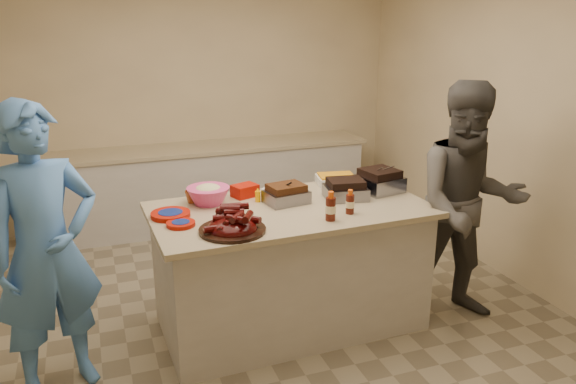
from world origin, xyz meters
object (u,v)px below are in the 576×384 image
object	(u,v)px
guest_blue	(65,384)
guest_gray	(456,313)
island	(290,322)
roasting_pan	(379,191)
coleslaw_bowl	(209,204)
rib_platter	(232,232)
plastic_cup	(192,203)
bbq_bottle_b	(350,213)
mustard_bottle	(258,202)
bbq_bottle_a	(330,220)

from	to	relation	value
guest_blue	guest_gray	distance (m)	2.92
island	roasting_pan	size ratio (longest dim) A/B	6.60
island	coleslaw_bowl	world-z (taller)	coleslaw_bowl
rib_platter	guest_blue	size ratio (longest dim) A/B	0.24
plastic_cup	guest_blue	size ratio (longest dim) A/B	0.06
rib_platter	guest_gray	distance (m)	2.04
island	roasting_pan	bearing A→B (deg)	7.39
island	rib_platter	xyz separation A→B (m)	(-0.51, -0.32, 0.94)
bbq_bottle_b	guest_gray	xyz separation A→B (m)	(0.95, -0.05, -0.94)
roasting_pan	mustard_bottle	distance (m)	0.98
rib_platter	guest_gray	xyz separation A→B (m)	(1.80, 0.00, -0.94)
island	coleslaw_bowl	size ratio (longest dim) A/B	6.32
rib_platter	coleslaw_bowl	distance (m)	0.59
roasting_pan	coleslaw_bowl	world-z (taller)	coleslaw_bowl
coleslaw_bowl	plastic_cup	distance (m)	0.13
island	bbq_bottle_b	distance (m)	1.04
rib_platter	plastic_cup	world-z (taller)	rib_platter
mustard_bottle	guest_blue	distance (m)	1.77
bbq_bottle_a	guest_blue	bearing A→B (deg)	175.89
coleslaw_bowl	bbq_bottle_b	bearing A→B (deg)	-31.45
roasting_pan	guest_blue	xyz separation A→B (m)	(-2.42, -0.34, -0.94)
coleslaw_bowl	guest_blue	size ratio (longest dim) A/B	0.17
bbq_bottle_a	guest_gray	world-z (taller)	bbq_bottle_a
mustard_bottle	guest_blue	xyz separation A→B (m)	(-1.44, -0.41, -0.94)
rib_platter	guest_blue	xyz separation A→B (m)	(-1.11, 0.10, -0.94)
bbq_bottle_a	guest_gray	distance (m)	1.47
rib_platter	bbq_bottle_b	bearing A→B (deg)	3.59
mustard_bottle	plastic_cup	distance (m)	0.48
roasting_pan	bbq_bottle_a	distance (m)	0.79
bbq_bottle_b	plastic_cup	size ratio (longest dim) A/B	1.70
roasting_pan	guest_blue	bearing A→B (deg)	176.88
bbq_bottle_a	mustard_bottle	xyz separation A→B (m)	(-0.35, 0.54, 0.00)
guest_blue	rib_platter	bearing A→B (deg)	-27.22
bbq_bottle_a	mustard_bottle	world-z (taller)	bbq_bottle_a
coleslaw_bowl	guest_blue	world-z (taller)	coleslaw_bowl
bbq_bottle_a	mustard_bottle	size ratio (longest dim) A/B	1.86
guest_gray	island	bearing A→B (deg)	-175.92
guest_blue	guest_gray	bearing A→B (deg)	-23.88
rib_platter	guest_gray	size ratio (longest dim) A/B	0.24
bbq_bottle_a	guest_gray	size ratio (longest dim) A/B	0.11
guest_gray	rib_platter	bearing A→B (deg)	-162.02
mustard_bottle	bbq_bottle_a	bearing A→B (deg)	-57.36
coleslaw_bowl	bbq_bottle_a	world-z (taller)	coleslaw_bowl
coleslaw_bowl	bbq_bottle_a	size ratio (longest dim) A/B	1.55
guest_gray	bbq_bottle_a	bearing A→B (deg)	-160.83
bbq_bottle_a	mustard_bottle	bearing A→B (deg)	122.64
coleslaw_bowl	guest_gray	world-z (taller)	coleslaw_bowl
guest_gray	bbq_bottle_b	bearing A→B (deg)	-165.25
bbq_bottle_a	rib_platter	bearing A→B (deg)	178.01
island	rib_platter	world-z (taller)	rib_platter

